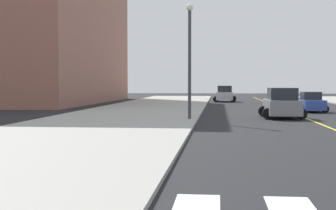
# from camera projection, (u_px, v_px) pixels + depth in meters

# --- Properties ---
(sidewalk_kerb_west) EXTENTS (10.00, 120.00, 0.15)m
(sidewalk_kerb_west) POSITION_uv_depth(u_px,v_px,m) (96.00, 128.00, 24.66)
(sidewalk_kerb_west) COLOR #9E9B93
(sidewalk_kerb_west) RESTS_ON ground
(lane_divider_paint) EXTENTS (0.16, 80.00, 0.01)m
(lane_divider_paint) POSITION_uv_depth(u_px,v_px,m) (284.00, 109.00, 43.25)
(lane_divider_paint) COLOR yellow
(lane_divider_paint) RESTS_ON ground
(low_rise_brick_west) EXTENTS (16.00, 32.00, 22.00)m
(low_rise_brick_west) POSITION_uv_depth(u_px,v_px,m) (38.00, 13.00, 58.40)
(low_rise_brick_west) COLOR #93594A
(low_rise_brick_west) RESTS_ON ground
(car_gray_nearest) EXTENTS (2.91, 4.64, 2.06)m
(car_gray_nearest) POSITION_uv_depth(u_px,v_px,m) (282.00, 104.00, 32.53)
(car_gray_nearest) COLOR slate
(car_gray_nearest) RESTS_ON ground
(car_silver_second) EXTENTS (3.02, 4.71, 2.07)m
(car_silver_second) POSITION_uv_depth(u_px,v_px,m) (225.00, 94.00, 61.37)
(car_silver_second) COLOR #B7B7BC
(car_silver_second) RESTS_ON ground
(car_blue_third) EXTENTS (2.39, 3.78, 1.67)m
(car_blue_third) POSITION_uv_depth(u_px,v_px,m) (311.00, 103.00, 39.55)
(car_blue_third) COLOR #2D479E
(car_blue_third) RESTS_ON ground
(street_lamp) EXTENTS (0.44, 0.44, 7.14)m
(street_lamp) POSITION_uv_depth(u_px,v_px,m) (190.00, 51.00, 29.74)
(street_lamp) COLOR #38383D
(street_lamp) RESTS_ON sidewalk_kerb_west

